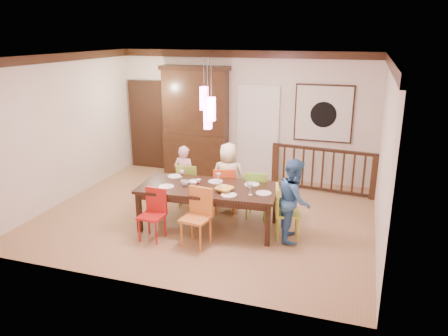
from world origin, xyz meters
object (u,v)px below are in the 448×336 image
(person_end_right, at_px, (294,200))
(china_hutch, at_px, (196,121))
(chair_end_right, at_px, (288,209))
(person_far_mid, at_px, (228,177))
(balustrade, at_px, (323,169))
(dining_table, at_px, (209,191))
(chair_far_left, at_px, (190,182))
(person_far_left, at_px, (184,176))

(person_end_right, bearing_deg, china_hutch, 35.97)
(chair_end_right, height_order, person_far_mid, person_far_mid)
(balustrade, bearing_deg, china_hutch, 179.97)
(dining_table, height_order, china_hutch, china_hutch)
(balustrade, bearing_deg, chair_far_left, -138.78)
(china_hutch, bearing_deg, person_end_right, -44.78)
(china_hutch, height_order, balustrade, china_hutch)
(china_hutch, distance_m, balustrade, 3.13)
(dining_table, xyz_separation_m, person_far_left, (-0.79, 0.81, -0.07))
(person_far_left, bearing_deg, person_end_right, 165.86)
(dining_table, distance_m, person_far_left, 1.14)
(chair_end_right, distance_m, person_end_right, 0.20)
(dining_table, height_order, person_far_mid, person_far_mid)
(china_hutch, relative_size, balustrade, 1.15)
(chair_end_right, relative_size, china_hutch, 0.35)
(dining_table, distance_m, person_end_right, 1.48)
(person_far_left, bearing_deg, dining_table, 139.96)
(chair_far_left, bearing_deg, chair_end_right, 156.14)
(chair_end_right, bearing_deg, person_far_left, 55.12)
(chair_far_left, xyz_separation_m, person_far_left, (-0.11, 0.03, 0.10))
(person_far_mid, bearing_deg, dining_table, 73.70)
(chair_far_left, distance_m, person_end_right, 2.30)
(china_hutch, bearing_deg, person_far_left, -75.02)
(chair_far_left, xyz_separation_m, person_far_mid, (0.78, 0.03, 0.16))
(person_far_left, distance_m, person_far_mid, 0.90)
(chair_end_right, bearing_deg, person_far_mid, 43.33)
(china_hutch, height_order, person_far_mid, china_hutch)
(dining_table, bearing_deg, person_far_mid, 78.96)
(person_far_left, bearing_deg, china_hutch, -69.48)
(balustrade, bearing_deg, chair_end_right, -90.91)
(china_hutch, bearing_deg, chair_end_right, -45.65)
(chair_far_left, relative_size, person_end_right, 0.65)
(chair_end_right, distance_m, balustrade, 2.43)
(china_hutch, xyz_separation_m, person_end_right, (2.79, -2.77, -0.60))
(person_far_mid, bearing_deg, chair_end_right, 138.76)
(china_hutch, height_order, person_end_right, china_hutch)
(chair_end_right, relative_size, balustrade, 0.40)
(dining_table, bearing_deg, chair_far_left, 126.99)
(dining_table, height_order, chair_end_right, chair_end_right)
(chair_far_left, bearing_deg, china_hutch, -75.54)
(chair_far_left, relative_size, person_far_mid, 0.67)
(dining_table, height_order, balustrade, balustrade)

